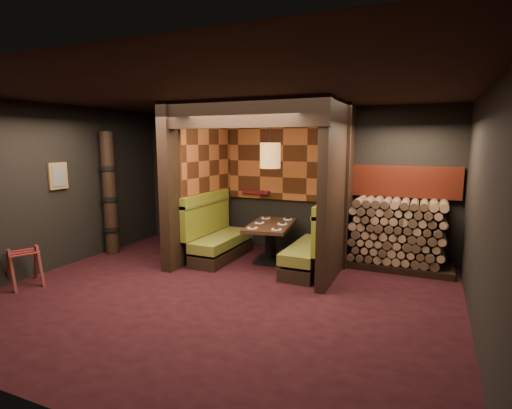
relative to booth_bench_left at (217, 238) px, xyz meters
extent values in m
cube|color=black|center=(0.96, -1.65, -0.41)|extent=(6.50, 5.50, 0.02)
cube|color=black|center=(0.96, -1.65, 2.46)|extent=(6.50, 5.50, 0.02)
cube|color=black|center=(0.96, 1.11, 1.02)|extent=(6.50, 0.02, 2.85)
cube|color=black|center=(0.96, -4.41, 1.02)|extent=(6.50, 0.02, 2.85)
cube|color=black|center=(-2.30, -1.65, 1.02)|extent=(0.02, 5.50, 2.85)
cube|color=black|center=(4.22, -1.65, 1.02)|extent=(0.02, 5.50, 2.85)
cube|color=black|center=(-0.39, 0.00, 1.02)|extent=(0.20, 2.20, 2.85)
cube|color=black|center=(2.26, 0.05, 1.02)|extent=(0.15, 2.10, 2.85)
cube|color=black|center=(0.94, -0.95, 2.23)|extent=(2.85, 0.18, 0.44)
cube|color=brown|center=(0.94, 1.06, 1.42)|extent=(2.40, 0.06, 1.55)
cube|color=brown|center=(-0.27, 0.17, 1.45)|extent=(0.04, 1.85, 1.45)
cube|color=#510E14|center=(0.36, 1.00, 0.78)|extent=(0.60, 0.12, 0.07)
cube|color=black|center=(0.11, 0.00, -0.29)|extent=(0.55, 1.60, 0.22)
cube|color=#636726|center=(0.11, 0.00, -0.04)|extent=(0.55, 1.60, 0.18)
cube|color=#6B6317|center=(-0.23, 0.00, 0.35)|extent=(0.12, 1.60, 0.78)
cube|color=#636726|center=(-0.23, 0.00, 0.70)|extent=(0.15, 1.60, 0.06)
cube|color=black|center=(1.79, 0.00, -0.29)|extent=(0.55, 1.60, 0.22)
cube|color=#636726|center=(1.79, 0.00, -0.04)|extent=(0.55, 1.60, 0.18)
cube|color=#6B6317|center=(2.12, 0.00, 0.35)|extent=(0.12, 1.60, 0.78)
cube|color=#636726|center=(2.12, 0.00, 0.70)|extent=(0.15, 1.60, 0.06)
cube|color=black|center=(1.02, 0.19, -0.37)|extent=(0.62, 0.62, 0.06)
cylinder|color=black|center=(1.02, 0.19, -0.07)|extent=(0.20, 0.20, 0.66)
cube|color=#342116|center=(1.02, 0.19, 0.29)|extent=(0.92, 1.45, 0.06)
cylinder|color=white|center=(0.87, -0.30, 0.33)|extent=(0.18, 0.18, 0.01)
cube|color=black|center=(0.87, -0.30, 0.34)|extent=(0.08, 0.12, 0.02)
cylinder|color=white|center=(1.30, -0.25, 0.33)|extent=(0.18, 0.18, 0.01)
cube|color=black|center=(1.30, -0.25, 0.34)|extent=(0.08, 0.12, 0.02)
cylinder|color=white|center=(0.81, 0.16, 0.33)|extent=(0.18, 0.18, 0.01)
cube|color=black|center=(0.81, 0.16, 0.34)|extent=(0.08, 0.12, 0.02)
cylinder|color=white|center=(1.23, 0.22, 0.33)|extent=(0.18, 0.18, 0.01)
cube|color=black|center=(1.23, 0.22, 0.34)|extent=(0.08, 0.12, 0.02)
cylinder|color=white|center=(0.74, 0.62, 0.33)|extent=(0.18, 0.18, 0.01)
cube|color=black|center=(0.74, 0.62, 0.34)|extent=(0.08, 0.12, 0.02)
cylinder|color=white|center=(1.17, 0.68, 0.33)|extent=(0.18, 0.18, 0.01)
cube|color=black|center=(1.17, 0.68, 0.34)|extent=(0.08, 0.12, 0.02)
cylinder|color=olive|center=(1.02, 0.14, 1.56)|extent=(0.36, 0.36, 0.45)
sphere|color=#FFC672|center=(1.02, 0.14, 1.56)|extent=(0.18, 0.18, 0.18)
cylinder|color=black|center=(1.02, 0.14, 2.12)|extent=(0.02, 0.02, 0.66)
cube|color=olive|center=(-2.26, -1.55, 1.22)|extent=(0.04, 0.36, 0.46)
cube|color=#3F3F3F|center=(-2.23, -1.55, 1.22)|extent=(0.01, 0.27, 0.36)
cube|color=#491715|center=(-2.22, -2.60, -0.12)|extent=(0.28, 0.16, 0.65)
cube|color=#491715|center=(-1.95, -2.72, -0.12)|extent=(0.28, 0.16, 0.65)
cube|color=#491715|center=(-2.07, -2.25, -0.12)|extent=(0.28, 0.16, 0.65)
cube|color=#491715|center=(-1.79, -2.38, -0.12)|extent=(0.28, 0.16, 0.65)
cube|color=maroon|center=(-2.15, -2.43, 0.12)|extent=(0.21, 0.38, 0.01)
cube|color=maroon|center=(-2.01, -2.49, 0.12)|extent=(0.21, 0.38, 0.01)
cube|color=maroon|center=(-1.87, -2.55, 0.12)|extent=(0.21, 0.38, 0.01)
cylinder|color=black|center=(-2.09, -0.55, 0.80)|extent=(0.26, 0.26, 2.40)
cylinder|color=black|center=(-2.09, -0.55, 0.10)|extent=(0.31, 0.31, 0.09)
cylinder|color=black|center=(-2.09, -0.55, 0.70)|extent=(0.31, 0.31, 0.09)
cylinder|color=black|center=(-2.09, -0.55, 1.30)|extent=(0.31, 0.31, 0.09)
cube|color=black|center=(3.25, 0.70, -0.34)|extent=(1.73, 0.70, 0.12)
cube|color=brown|center=(3.25, 0.70, 0.27)|extent=(1.73, 0.70, 1.10)
cube|color=maroon|center=(3.25, 1.03, 1.10)|extent=(1.83, 0.10, 0.56)
cube|color=black|center=(2.35, 0.31, 1.02)|extent=(0.08, 0.08, 2.85)
camera|label=1|loc=(3.67, -6.47, 1.81)|focal=28.00mm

